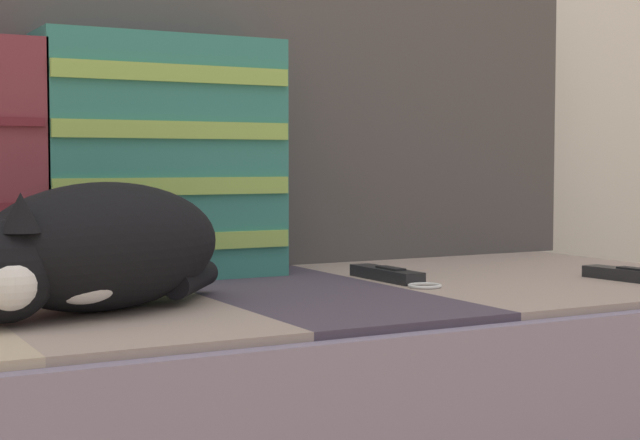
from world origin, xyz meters
The scene contains 6 objects.
couch centered at (0.00, 0.16, 0.16)m, with size 1.80×0.79×0.33m.
sofa_backrest centered at (0.00, 0.48, 0.61)m, with size 1.76×0.14×0.56m.
throw_pillow_striped centered at (0.02, 0.33, 0.52)m, with size 0.38×0.14×0.37m.
sleeping_cat centered at (-0.17, 0.04, 0.41)m, with size 0.39×0.32×0.16m.
game_remote_near centered at (0.63, -0.04, 0.34)m, with size 0.06×0.20×0.02m.
game_remote_far centered at (0.31, 0.14, 0.34)m, with size 0.05×0.21×0.02m.
Camera 1 is at (-0.48, -1.12, 0.52)m, focal length 55.00 mm.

